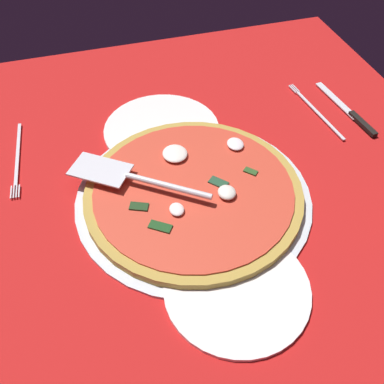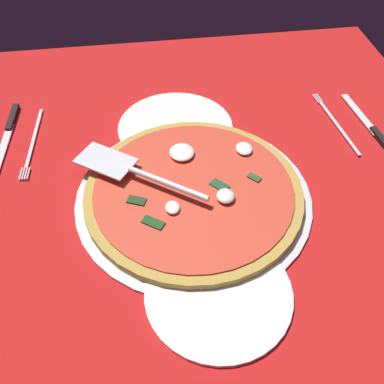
{
  "view_description": "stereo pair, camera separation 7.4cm",
  "coord_description": "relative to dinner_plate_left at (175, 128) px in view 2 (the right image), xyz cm",
  "views": [
    {
      "loc": [
        51.02,
        -14.77,
        56.06
      ],
      "look_at": [
        2.51,
        -0.25,
        1.92
      ],
      "focal_mm": 41.55,
      "sensor_mm": 36.0,
      "label": 1
    },
    {
      "loc": [
        52.62,
        -7.54,
        56.06
      ],
      "look_at": [
        2.51,
        -0.25,
        1.92
      ],
      "focal_mm": 41.55,
      "sensor_mm": 36.0,
      "label": 2
    }
  ],
  "objects": [
    {
      "name": "ground_plane",
      "position": [
        16.47,
        0.81,
        -1.0
      ],
      "size": [
        103.58,
        103.58,
        0.8
      ],
      "primitive_type": "cube",
      "color": "#B41817"
    },
    {
      "name": "checker_pattern",
      "position": [
        16.47,
        0.81,
        -0.55
      ],
      "size": [
        103.58,
        103.58,
        0.1
      ],
      "color": "silver",
      "rests_on": "ground_plane"
    },
    {
      "name": "pizza_pan",
      "position": [
        18.98,
        0.56,
        -0.09
      ],
      "size": [
        39.66,
        39.66,
        0.82
      ],
      "primitive_type": "cylinder",
      "color": "silver",
      "rests_on": "ground_plane"
    },
    {
      "name": "dinner_plate_left",
      "position": [
        0.0,
        0.0,
        0.0
      ],
      "size": [
        22.64,
        22.64,
        1.0
      ],
      "primitive_type": "cylinder",
      "color": "white",
      "rests_on": "ground_plane"
    },
    {
      "name": "dinner_plate_right",
      "position": [
        37.73,
        1.6,
        0.0
      ],
      "size": [
        20.91,
        20.91,
        1.0
      ],
      "primitive_type": "cylinder",
      "color": "white",
      "rests_on": "ground_plane"
    },
    {
      "name": "pizza",
      "position": [
        18.89,
        0.61,
        1.21
      ],
      "size": [
        36.54,
        36.54,
        3.07
      ],
      "color": "#B08F3C",
      "rests_on": "pizza_pan"
    },
    {
      "name": "pizza_server",
      "position": [
        14.98,
        -8.76,
        3.7
      ],
      "size": [
        17.27,
        21.9,
        1.0
      ],
      "rotation": [
        0.0,
        0.0,
        4.08
      ],
      "color": "silver",
      "rests_on": "pizza"
    },
    {
      "name": "place_setting_near",
      "position": [
        -1.25,
        -30.12,
        -0.14
      ],
      "size": [
        22.52,
        13.21,
        1.4
      ],
      "rotation": [
        0.0,
        0.0,
        -0.07
      ],
      "color": "white",
      "rests_on": "ground_plane"
    },
    {
      "name": "place_setting_far",
      "position": [
        4.68,
        35.19,
        -0.14
      ],
      "size": [
        20.85,
        14.93,
        1.4
      ],
      "rotation": [
        0.0,
        0.0,
        3.24
      ],
      "color": "white",
      "rests_on": "ground_plane"
    }
  ]
}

